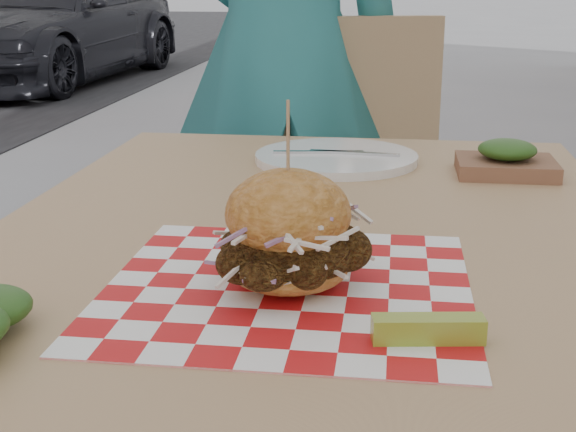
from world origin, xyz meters
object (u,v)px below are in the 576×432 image
(patio_chair, at_px, (345,182))
(sandwich, at_px, (288,237))
(car_dark, at_px, (51,24))
(diner, at_px, (281,50))
(patio_table, at_px, (311,295))

(patio_chair, xyz_separation_m, sandwich, (0.02, -1.21, 0.25))
(patio_chair, distance_m, sandwich, 1.23)
(car_dark, relative_size, patio_chair, 4.11)
(car_dark, distance_m, sandwich, 7.89)
(diner, bearing_deg, patio_chair, 146.33)
(diner, relative_size, sandwich, 9.35)
(patio_chair, height_order, sandwich, patio_chair)
(diner, bearing_deg, car_dark, -73.07)
(sandwich, bearing_deg, patio_table, 88.09)
(car_dark, relative_size, patio_table, 3.25)
(diner, bearing_deg, sandwich, 86.86)
(car_dark, xyz_separation_m, patio_chair, (3.34, -5.93, -0.01))
(patio_table, bearing_deg, car_dark, 115.77)
(patio_table, height_order, patio_chair, patio_chair)
(sandwich, bearing_deg, diner, 98.33)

